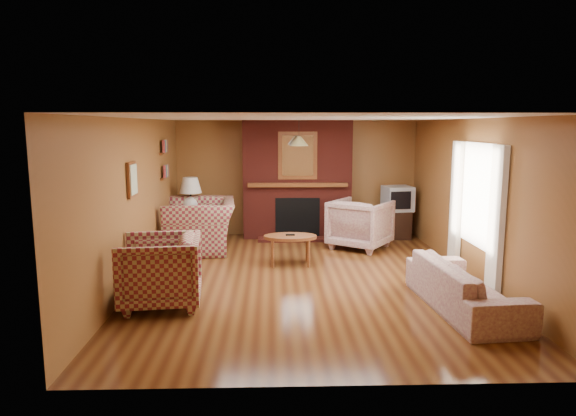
{
  "coord_description": "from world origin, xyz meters",
  "views": [
    {
      "loc": [
        -0.51,
        -7.49,
        2.3
      ],
      "look_at": [
        -0.26,
        0.6,
        0.99
      ],
      "focal_mm": 32.0,
      "sensor_mm": 36.0,
      "label": 1
    }
  ],
  "objects_px": {
    "plaid_loveseat": "(200,225)",
    "plaid_armchair": "(160,271)",
    "crt_tv": "(398,198)",
    "fireplace": "(297,180)",
    "coffee_table": "(290,239)",
    "table_lamp": "(191,194)",
    "floral_armchair": "(360,224)",
    "side_table": "(192,228)",
    "tv_stand": "(397,224)",
    "floral_sofa": "(465,286)"
  },
  "relations": [
    {
      "from": "tv_stand",
      "to": "side_table",
      "type": "bearing_deg",
      "value": -172.99
    },
    {
      "from": "crt_tv",
      "to": "fireplace",
      "type": "bearing_deg",
      "value": 174.7
    },
    {
      "from": "fireplace",
      "to": "plaid_armchair",
      "type": "xyz_separation_m",
      "value": [
        -1.95,
        -4.1,
        -0.72
      ]
    },
    {
      "from": "coffee_table",
      "to": "side_table",
      "type": "xyz_separation_m",
      "value": [
        -1.88,
        1.65,
        -0.14
      ]
    },
    {
      "from": "floral_sofa",
      "to": "crt_tv",
      "type": "bearing_deg",
      "value": -6.66
    },
    {
      "from": "side_table",
      "to": "tv_stand",
      "type": "xyz_separation_m",
      "value": [
        4.15,
        0.35,
        -0.01
      ]
    },
    {
      "from": "fireplace",
      "to": "plaid_armchair",
      "type": "height_order",
      "value": "fireplace"
    },
    {
      "from": "side_table",
      "to": "plaid_armchair",
      "type": "bearing_deg",
      "value": -87.59
    },
    {
      "from": "floral_sofa",
      "to": "table_lamp",
      "type": "xyz_separation_m",
      "value": [
        -4.0,
        3.82,
        0.69
      ]
    },
    {
      "from": "coffee_table",
      "to": "fireplace",
      "type": "bearing_deg",
      "value": 84.33
    },
    {
      "from": "side_table",
      "to": "fireplace",
      "type": "bearing_deg",
      "value": 14.29
    },
    {
      "from": "plaid_loveseat",
      "to": "plaid_armchair",
      "type": "xyz_separation_m",
      "value": [
        -0.1,
        -3.0,
        -0.01
      ]
    },
    {
      "from": "plaid_loveseat",
      "to": "crt_tv",
      "type": "height_order",
      "value": "crt_tv"
    },
    {
      "from": "plaid_loveseat",
      "to": "floral_sofa",
      "type": "bearing_deg",
      "value": 43.68
    },
    {
      "from": "crt_tv",
      "to": "plaid_armchair",
      "type": "bearing_deg",
      "value": -135.63
    },
    {
      "from": "plaid_loveseat",
      "to": "floral_armchair",
      "type": "relative_size",
      "value": 1.42
    },
    {
      "from": "side_table",
      "to": "plaid_loveseat",
      "type": "bearing_deg",
      "value": -66.29
    },
    {
      "from": "plaid_loveseat",
      "to": "coffee_table",
      "type": "xyz_separation_m",
      "value": [
        1.63,
        -1.08,
        -0.04
      ]
    },
    {
      "from": "floral_sofa",
      "to": "crt_tv",
      "type": "height_order",
      "value": "crt_tv"
    },
    {
      "from": "plaid_loveseat",
      "to": "tv_stand",
      "type": "distance_m",
      "value": 4.01
    },
    {
      "from": "fireplace",
      "to": "side_table",
      "type": "xyz_separation_m",
      "value": [
        -2.1,
        -0.53,
        -0.89
      ]
    },
    {
      "from": "floral_armchair",
      "to": "side_table",
      "type": "distance_m",
      "value": 3.29
    },
    {
      "from": "table_lamp",
      "to": "plaid_loveseat",
      "type": "bearing_deg",
      "value": -66.29
    },
    {
      "from": "fireplace",
      "to": "floral_sofa",
      "type": "bearing_deg",
      "value": -66.42
    },
    {
      "from": "plaid_loveseat",
      "to": "side_table",
      "type": "xyz_separation_m",
      "value": [
        -0.25,
        0.57,
        -0.17
      ]
    },
    {
      "from": "plaid_loveseat",
      "to": "table_lamp",
      "type": "xyz_separation_m",
      "value": [
        -0.25,
        0.57,
        0.52
      ]
    },
    {
      "from": "plaid_loveseat",
      "to": "plaid_armchair",
      "type": "relative_size",
      "value": 1.43
    },
    {
      "from": "floral_sofa",
      "to": "crt_tv",
      "type": "xyz_separation_m",
      "value": [
        0.15,
        4.16,
        0.52
      ]
    },
    {
      "from": "plaid_armchair",
      "to": "floral_armchair",
      "type": "relative_size",
      "value": 0.99
    },
    {
      "from": "floral_armchair",
      "to": "crt_tv",
      "type": "height_order",
      "value": "crt_tv"
    },
    {
      "from": "plaid_loveseat",
      "to": "table_lamp",
      "type": "relative_size",
      "value": 2.03
    },
    {
      "from": "tv_stand",
      "to": "crt_tv",
      "type": "height_order",
      "value": "crt_tv"
    },
    {
      "from": "floral_armchair",
      "to": "side_table",
      "type": "relative_size",
      "value": 1.72
    },
    {
      "from": "fireplace",
      "to": "tv_stand",
      "type": "bearing_deg",
      "value": -5.15
    },
    {
      "from": "plaid_armchair",
      "to": "table_lamp",
      "type": "height_order",
      "value": "table_lamp"
    },
    {
      "from": "plaid_armchair",
      "to": "floral_armchair",
      "type": "distance_m",
      "value": 4.36
    },
    {
      "from": "table_lamp",
      "to": "fireplace",
      "type": "bearing_deg",
      "value": 14.29
    },
    {
      "from": "floral_sofa",
      "to": "tv_stand",
      "type": "height_order",
      "value": "floral_sofa"
    },
    {
      "from": "coffee_table",
      "to": "floral_armchair",
      "type": "bearing_deg",
      "value": 40.12
    },
    {
      "from": "plaid_loveseat",
      "to": "table_lamp",
      "type": "bearing_deg",
      "value": -161.71
    },
    {
      "from": "table_lamp",
      "to": "floral_armchair",
      "type": "bearing_deg",
      "value": -8.71
    },
    {
      "from": "fireplace",
      "to": "side_table",
      "type": "height_order",
      "value": "fireplace"
    },
    {
      "from": "floral_sofa",
      "to": "floral_armchair",
      "type": "height_order",
      "value": "floral_armchair"
    },
    {
      "from": "floral_sofa",
      "to": "tv_stand",
      "type": "xyz_separation_m",
      "value": [
        0.15,
        4.17,
        -0.02
      ]
    },
    {
      "from": "tv_stand",
      "to": "crt_tv",
      "type": "xyz_separation_m",
      "value": [
        0.0,
        -0.01,
        0.54
      ]
    },
    {
      "from": "tv_stand",
      "to": "floral_armchair",
      "type": "bearing_deg",
      "value": -134.56
    },
    {
      "from": "coffee_table",
      "to": "table_lamp",
      "type": "bearing_deg",
      "value": 138.81
    },
    {
      "from": "plaid_armchair",
      "to": "floral_armchair",
      "type": "height_order",
      "value": "floral_armchair"
    },
    {
      "from": "fireplace",
      "to": "table_lamp",
      "type": "height_order",
      "value": "fireplace"
    },
    {
      "from": "crt_tv",
      "to": "tv_stand",
      "type": "bearing_deg",
      "value": 90.0
    }
  ]
}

